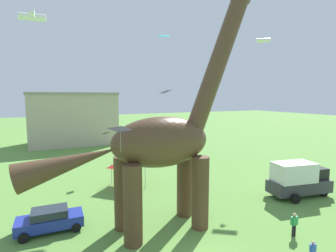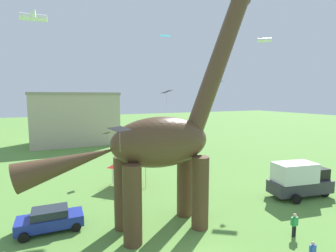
{
  "view_description": "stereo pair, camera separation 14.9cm",
  "coord_description": "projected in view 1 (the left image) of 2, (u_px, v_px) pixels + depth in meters",
  "views": [
    {
      "loc": [
        -7.11,
        -10.41,
        9.03
      ],
      "look_at": [
        0.88,
        6.22,
        6.96
      ],
      "focal_mm": 28.05,
      "sensor_mm": 36.0,
      "label": 1
    },
    {
      "loc": [
        -6.98,
        -10.48,
        9.03
      ],
      "look_at": [
        0.88,
        6.22,
        6.96
      ],
      "focal_mm": 28.05,
      "sensor_mm": 36.0,
      "label": 2
    }
  ],
  "objects": [
    {
      "name": "person_near_flyer",
      "position": [
        313.0,
        249.0,
        14.33
      ],
      "size": [
        0.45,
        0.2,
        1.2
      ],
      "rotation": [
        0.0,
        0.0,
        4.97
      ],
      "color": "#6B6056",
      "rests_on": "ground_plane"
    },
    {
      "name": "parked_sedan_left",
      "position": [
        50.0,
        220.0,
        17.62
      ],
      "size": [
        4.26,
        2.02,
        1.55
      ],
      "rotation": [
        0.0,
        0.0,
        -0.04
      ],
      "color": "navy",
      "rests_on": "ground_plane"
    },
    {
      "name": "kite_trailing",
      "position": [
        106.0,
        133.0,
        28.96
      ],
      "size": [
        0.87,
        0.76,
        0.96
      ],
      "color": "black"
    },
    {
      "name": "person_photographer",
      "position": [
        294.0,
        222.0,
        16.95
      ],
      "size": [
        0.58,
        0.26,
        1.56
      ],
      "rotation": [
        0.0,
        0.0,
        0.52
      ],
      "color": "black",
      "rests_on": "ground_plane"
    },
    {
      "name": "kite_far_right",
      "position": [
        166.0,
        92.0,
        36.02
      ],
      "size": [
        1.29,
        1.75,
        2.18
      ],
      "color": "black"
    },
    {
      "name": "kite_near_low",
      "position": [
        164.0,
        36.0,
        28.33
      ],
      "size": [
        1.34,
        1.08,
        0.36
      ],
      "color": "#19B2B7"
    },
    {
      "name": "kite_mid_left",
      "position": [
        217.0,
        82.0,
        36.37
      ],
      "size": [
        1.19,
        0.93,
        0.22
      ],
      "color": "#287AE5"
    },
    {
      "name": "dinosaur_sculpture",
      "position": [
        160.0,
        142.0,
        17.41
      ],
      "size": [
        15.95,
        3.38,
        16.67
      ],
      "rotation": [
        0.0,
        0.0,
        0.35
      ],
      "color": "#513823",
      "rests_on": "ground_plane"
    },
    {
      "name": "kite_mid_right",
      "position": [
        120.0,
        129.0,
        13.48
      ],
      "size": [
        1.31,
        1.23,
        1.3
      ],
      "color": "black"
    },
    {
      "name": "kite_far_left",
      "position": [
        263.0,
        40.0,
        30.92
      ],
      "size": [
        1.56,
        1.64,
        0.46
      ],
      "color": "white"
    },
    {
      "name": "festival_canopy_tent",
      "position": [
        128.0,
        161.0,
        26.35
      ],
      "size": [
        3.15,
        3.15,
        3.0
      ],
      "color": "#B2B2B7",
      "rests_on": "ground_plane"
    },
    {
      "name": "parked_box_truck",
      "position": [
        299.0,
        179.0,
        23.71
      ],
      "size": [
        5.88,
        3.06,
        3.2
      ],
      "rotation": [
        0.0,
        0.0,
        -0.18
      ],
      "color": "#38383D",
      "rests_on": "ground_plane"
    },
    {
      "name": "kite_mid_center",
      "position": [
        32.0,
        16.0,
        24.11
      ],
      "size": [
        2.37,
        2.04,
        0.68
      ],
      "color": "white"
    },
    {
      "name": "background_building_block",
      "position": [
        73.0,
        118.0,
        50.11
      ],
      "size": [
        15.65,
        9.6,
        9.77
      ],
      "color": "#B7A893",
      "rests_on": "ground_plane"
    }
  ]
}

